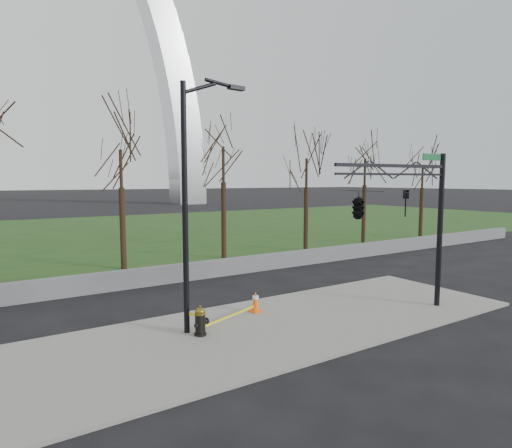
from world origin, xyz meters
TOP-DOWN VIEW (x-y plane):
  - ground at (0.00, 0.00)m, footprint 500.00×500.00m
  - sidewalk at (0.00, 0.00)m, footprint 18.00×6.00m
  - grass_strip at (0.00, 30.00)m, footprint 120.00×40.00m
  - guardrail at (0.00, 8.00)m, footprint 60.00×0.30m
  - gateway_arch at (0.00, 75.00)m, footprint 66.00×6.00m
  - tree_row at (1.28, 12.00)m, footprint 48.56×4.00m
  - fire_hydrant at (-2.91, 0.48)m, footprint 0.59×0.39m
  - traffic_cone at (-0.12, 1.58)m, footprint 0.46×0.46m
  - street_light at (-2.94, 0.98)m, footprint 2.39×0.41m
  - traffic_signal_mast at (3.10, -1.19)m, footprint 5.07×2.53m
  - caution_tape at (-1.76, 0.98)m, footprint 3.05×1.11m

SIDE VIEW (x-z plane):
  - ground at x=0.00m, z-range 0.00..0.00m
  - grass_strip at x=0.00m, z-range 0.00..0.06m
  - sidewalk at x=0.00m, z-range 0.00..0.10m
  - caution_tape at x=-1.76m, z-range 0.15..0.63m
  - guardrail at x=0.00m, z-range 0.00..0.90m
  - traffic_cone at x=-0.12m, z-range 0.10..0.88m
  - fire_hydrant at x=-2.91m, z-range 0.06..1.01m
  - tree_row at x=1.28m, z-range 0.00..7.78m
  - traffic_signal_mast at x=3.10m, z-range 1.15..7.15m
  - street_light at x=-2.94m, z-range 0.59..8.80m
  - gateway_arch at x=0.00m, z-range 0.00..65.00m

